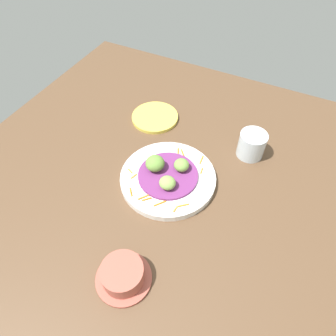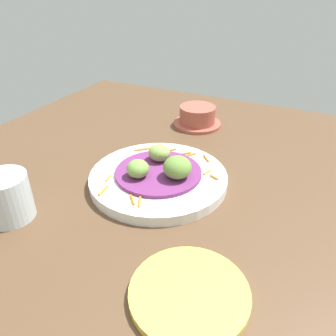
{
  "view_description": "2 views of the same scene",
  "coord_description": "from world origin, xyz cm",
  "px_view_note": "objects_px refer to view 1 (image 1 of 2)",
  "views": [
    {
      "loc": [
        49.24,
        27.92,
        69.25
      ],
      "look_at": [
        1.68,
        4.32,
        6.35
      ],
      "focal_mm": 32.81,
      "sensor_mm": 36.0,
      "label": 1
    },
    {
      "loc": [
        -44.78,
        -20.4,
        37.26
      ],
      "look_at": [
        2.69,
        2.77,
        5.62
      ],
      "focal_mm": 35.49,
      "sensor_mm": 36.0,
      "label": 2
    }
  ],
  "objects_px": {
    "terracotta_bowl": "(123,275)",
    "water_glass": "(252,145)",
    "guac_scoop_left": "(155,163)",
    "main_plate": "(168,178)",
    "guac_scoop_right": "(181,165)",
    "side_plate_small": "(155,117)",
    "guac_scoop_center": "(167,183)"
  },
  "relations": [
    {
      "from": "guac_scoop_left",
      "to": "guac_scoop_center",
      "type": "relative_size",
      "value": 1.2
    },
    {
      "from": "water_glass",
      "to": "guac_scoop_right",
      "type": "bearing_deg",
      "value": -42.01
    },
    {
      "from": "guac_scoop_left",
      "to": "guac_scoop_center",
      "type": "bearing_deg",
      "value": 54.34
    },
    {
      "from": "terracotta_bowl",
      "to": "water_glass",
      "type": "relative_size",
      "value": 1.58
    },
    {
      "from": "guac_scoop_center",
      "to": "terracotta_bowl",
      "type": "bearing_deg",
      "value": 4.18
    },
    {
      "from": "main_plate",
      "to": "guac_scoop_right",
      "type": "height_order",
      "value": "guac_scoop_right"
    },
    {
      "from": "guac_scoop_center",
      "to": "terracotta_bowl",
      "type": "height_order",
      "value": "guac_scoop_center"
    },
    {
      "from": "guac_scoop_right",
      "to": "terracotta_bowl",
      "type": "distance_m",
      "value": 0.32
    },
    {
      "from": "side_plate_small",
      "to": "guac_scoop_left",
      "type": "bearing_deg",
      "value": 28.35
    },
    {
      "from": "guac_scoop_center",
      "to": "side_plate_small",
      "type": "height_order",
      "value": "guac_scoop_center"
    },
    {
      "from": "guac_scoop_left",
      "to": "main_plate",
      "type": "bearing_deg",
      "value": 84.34
    },
    {
      "from": "guac_scoop_center",
      "to": "terracotta_bowl",
      "type": "distance_m",
      "value": 0.25
    },
    {
      "from": "terracotta_bowl",
      "to": "side_plate_small",
      "type": "bearing_deg",
      "value": -159.32
    },
    {
      "from": "main_plate",
      "to": "terracotta_bowl",
      "type": "relative_size",
      "value": 2.11
    },
    {
      "from": "side_plate_small",
      "to": "water_glass",
      "type": "relative_size",
      "value": 1.94
    },
    {
      "from": "side_plate_small",
      "to": "terracotta_bowl",
      "type": "xyz_separation_m",
      "value": [
        0.5,
        0.19,
        0.02
      ]
    },
    {
      "from": "main_plate",
      "to": "side_plate_small",
      "type": "height_order",
      "value": "main_plate"
    },
    {
      "from": "guac_scoop_right",
      "to": "water_glass",
      "type": "distance_m",
      "value": 0.22
    },
    {
      "from": "main_plate",
      "to": "side_plate_small",
      "type": "relative_size",
      "value": 1.72
    },
    {
      "from": "side_plate_small",
      "to": "water_glass",
      "type": "distance_m",
      "value": 0.33
    },
    {
      "from": "guac_scoop_left",
      "to": "side_plate_small",
      "type": "xyz_separation_m",
      "value": [
        -0.21,
        -0.11,
        -0.04
      ]
    },
    {
      "from": "main_plate",
      "to": "guac_scoop_left",
      "type": "bearing_deg",
      "value": -95.66
    },
    {
      "from": "side_plate_small",
      "to": "main_plate",
      "type": "bearing_deg",
      "value": 35.81
    },
    {
      "from": "guac_scoop_right",
      "to": "side_plate_small",
      "type": "relative_size",
      "value": 0.27
    },
    {
      "from": "guac_scoop_left",
      "to": "terracotta_bowl",
      "type": "bearing_deg",
      "value": 14.64
    },
    {
      "from": "guac_scoop_left",
      "to": "water_glass",
      "type": "height_order",
      "value": "water_glass"
    },
    {
      "from": "guac_scoop_left",
      "to": "water_glass",
      "type": "xyz_separation_m",
      "value": [
        -0.19,
        0.21,
        -0.01
      ]
    },
    {
      "from": "guac_scoop_right",
      "to": "side_plate_small",
      "type": "bearing_deg",
      "value": -135.31
    },
    {
      "from": "guac_scoop_center",
      "to": "side_plate_small",
      "type": "distance_m",
      "value": 0.31
    },
    {
      "from": "main_plate",
      "to": "side_plate_small",
      "type": "bearing_deg",
      "value": -144.19
    },
    {
      "from": "terracotta_bowl",
      "to": "water_glass",
      "type": "height_order",
      "value": "water_glass"
    },
    {
      "from": "main_plate",
      "to": "water_glass",
      "type": "bearing_deg",
      "value": 138.99
    }
  ]
}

